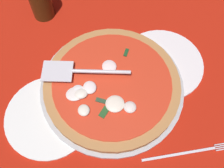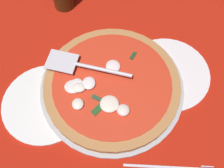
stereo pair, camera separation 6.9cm
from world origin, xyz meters
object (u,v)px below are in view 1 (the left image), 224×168
at_px(dinner_plate_right, 49,116).
at_px(pizza_server, 80,71).
at_px(pizza, 111,85).
at_px(dinner_plate_left, 162,63).

bearing_deg(dinner_plate_right, pizza_server, -140.55).
relative_size(pizza, pizza_server, 1.56).
bearing_deg(pizza, pizza_server, -32.39).
xyz_separation_m(pizza, pizza_server, (0.07, -0.05, 0.03)).
bearing_deg(dinner_plate_right, dinner_plate_left, -167.50).
height_order(pizza, pizza_server, pizza_server).
bearing_deg(dinner_plate_left, pizza, 12.98).
xyz_separation_m(dinner_plate_left, dinner_plate_right, (0.33, 0.07, 0.00)).
xyz_separation_m(dinner_plate_right, pizza, (-0.17, -0.04, 0.02)).
bearing_deg(pizza_server, pizza, 164.56).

